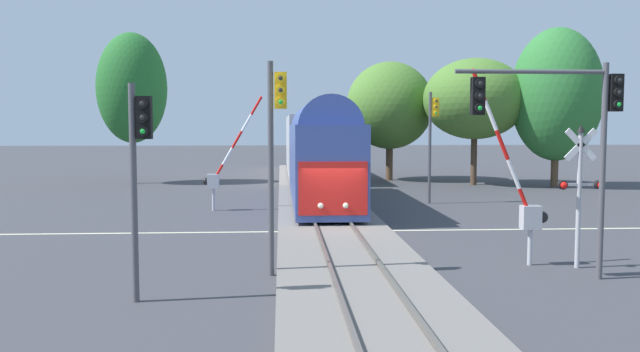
% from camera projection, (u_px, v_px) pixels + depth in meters
% --- Properties ---
extents(ground_plane, '(220.00, 220.00, 0.00)m').
position_uv_depth(ground_plane, '(333.00, 231.00, 25.96)').
color(ground_plane, '#3D3D42').
extents(road_centre_stripe, '(44.00, 0.20, 0.01)m').
position_uv_depth(road_centre_stripe, '(333.00, 231.00, 25.95)').
color(road_centre_stripe, beige).
rests_on(road_centre_stripe, ground).
extents(railway_track, '(4.40, 80.00, 0.32)m').
position_uv_depth(railway_track, '(333.00, 229.00, 25.95)').
color(railway_track, slate).
rests_on(railway_track, ground).
extents(commuter_train, '(3.04, 40.58, 5.16)m').
position_uv_depth(commuter_train, '(311.00, 146.00, 44.61)').
color(commuter_train, '#384C93').
rests_on(commuter_train, railway_track).
extents(crossing_gate_near, '(2.43, 0.40, 5.86)m').
position_uv_depth(crossing_gate_near, '(525.00, 202.00, 19.53)').
color(crossing_gate_near, '#B7B7BC').
rests_on(crossing_gate_near, ground).
extents(crossing_signal_mast, '(1.36, 0.44, 4.21)m').
position_uv_depth(crossing_signal_mast, '(580.00, 181.00, 19.08)').
color(crossing_signal_mast, '#B2B2B7').
rests_on(crossing_signal_mast, ground).
extents(crossing_gate_far, '(2.97, 0.40, 5.61)m').
position_uv_depth(crossing_gate_far, '(218.00, 172.00, 32.08)').
color(crossing_gate_far, '#B7B7BC').
rests_on(crossing_gate_far, ground).
extents(traffic_signal_near_left, '(0.53, 0.38, 5.18)m').
position_uv_depth(traffic_signal_near_left, '(139.00, 156.00, 15.32)').
color(traffic_signal_near_left, '#4C4C51').
rests_on(traffic_signal_near_left, ground).
extents(traffic_signal_near_right, '(4.53, 0.38, 5.87)m').
position_uv_depth(traffic_signal_near_right, '(563.00, 117.00, 17.47)').
color(traffic_signal_near_right, '#4C4C51').
rests_on(traffic_signal_near_right, ground).
extents(traffic_signal_median, '(0.53, 0.38, 5.95)m').
position_uv_depth(traffic_signal_median, '(275.00, 133.00, 18.02)').
color(traffic_signal_median, '#4C4C51').
rests_on(traffic_signal_median, ground).
extents(traffic_signal_far_side, '(0.53, 0.38, 5.95)m').
position_uv_depth(traffic_signal_far_side, '(432.00, 129.00, 34.81)').
color(traffic_signal_far_side, '#4C4C51').
rests_on(traffic_signal_far_side, ground).
extents(pine_left_background, '(4.95, 4.95, 10.77)m').
position_uv_depth(pine_left_background, '(132.00, 88.00, 46.68)').
color(pine_left_background, '#4C3828').
rests_on(pine_left_background, ground).
extents(elm_centre_background, '(6.55, 6.55, 8.97)m').
position_uv_depth(elm_centre_background, '(390.00, 106.00, 49.53)').
color(elm_centre_background, brown).
rests_on(elm_centre_background, ground).
extents(maple_right_background, '(6.02, 6.02, 10.73)m').
position_uv_depth(maple_right_background, '(557.00, 95.00, 44.09)').
color(maple_right_background, brown).
rests_on(maple_right_background, ground).
extents(oak_far_right, '(7.16, 7.16, 8.83)m').
position_uv_depth(oak_far_right, '(475.00, 99.00, 45.56)').
color(oak_far_right, '#4C3828').
rests_on(oak_far_right, ground).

